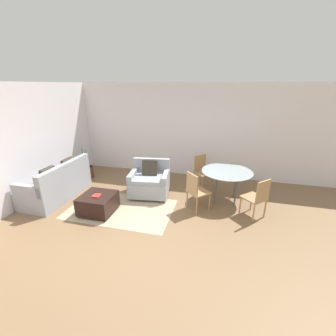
{
  "coord_description": "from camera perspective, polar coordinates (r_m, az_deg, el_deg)",
  "views": [
    {
      "loc": [
        1.51,
        -3.18,
        2.69
      ],
      "look_at": [
        0.23,
        1.86,
        0.75
      ],
      "focal_mm": 24.0,
      "sensor_mm": 36.0,
      "label": 1
    }
  ],
  "objects": [
    {
      "name": "dining_chair_far_left",
      "position": [
        6.2,
        8.61,
        -0.3
      ],
      "size": [
        0.59,
        0.59,
        0.9
      ],
      "color": "tan",
      "rests_on": "ground_plane"
    },
    {
      "name": "book_stack",
      "position": [
        5.13,
        -17.72,
        -6.69
      ],
      "size": [
        0.18,
        0.19,
        0.02
      ],
      "color": "#B72D28",
      "rests_on": "ottoman"
    },
    {
      "name": "wall_back",
      "position": [
        6.93,
        1.39,
        9.51
      ],
      "size": [
        12.0,
        0.06,
        2.75
      ],
      "color": "white",
      "rests_on": "ground_plane"
    },
    {
      "name": "ottoman",
      "position": [
        5.26,
        -17.33,
        -8.44
      ],
      "size": [
        0.71,
        0.7,
        0.42
      ],
      "color": "black",
      "rests_on": "ground_plane"
    },
    {
      "name": "tv_remote_primary",
      "position": [
        5.26,
        -17.88,
        -6.1
      ],
      "size": [
        0.14,
        0.13,
        0.01
      ],
      "color": "black",
      "rests_on": "ottoman"
    },
    {
      "name": "armchair",
      "position": [
        5.78,
        -4.67,
        -3.45
      ],
      "size": [
        1.06,
        0.96,
        0.9
      ],
      "color": "#999EA8",
      "rests_on": "ground_plane"
    },
    {
      "name": "dining_table",
      "position": [
        5.52,
        14.68,
        -1.53
      ],
      "size": [
        1.19,
        1.19,
        0.77
      ],
      "color": "#99A8AD",
      "rests_on": "ground_plane"
    },
    {
      "name": "area_rug",
      "position": [
        5.36,
        -11.86,
        -10.1
      ],
      "size": [
        2.37,
        1.44,
        0.01
      ],
      "color": "tan",
      "rests_on": "ground_plane"
    },
    {
      "name": "couch",
      "position": [
        6.27,
        -26.12,
        -3.98
      ],
      "size": [
        0.82,
        1.77,
        0.92
      ],
      "color": "#999EA8",
      "rests_on": "ground_plane"
    },
    {
      "name": "dining_chair_near_left",
      "position": [
        5.01,
        7.02,
        -5.39
      ],
      "size": [
        0.59,
        0.59,
        0.9
      ],
      "color": "tan",
      "rests_on": "ground_plane"
    },
    {
      "name": "dining_chair_near_right",
      "position": [
        5.05,
        21.85,
        -6.63
      ],
      "size": [
        0.59,
        0.59,
        0.9
      ],
      "color": "tan",
      "rests_on": "ground_plane"
    },
    {
      "name": "ground_plane",
      "position": [
        4.43,
        -9.28,
        -17.22
      ],
      "size": [
        20.0,
        20.0,
        0.0
      ],
      "primitive_type": "plane",
      "color": "brown"
    },
    {
      "name": "wall_left",
      "position": [
        6.6,
        -28.94,
        6.41
      ],
      "size": [
        0.06,
        12.0,
        2.75
      ],
      "color": "white",
      "rests_on": "ground_plane"
    },
    {
      "name": "potted_plant",
      "position": [
        7.33,
        -20.08,
        -0.55
      ],
      "size": [
        0.43,
        0.43,
        1.07
      ],
      "color": "brown",
      "rests_on": "ground_plane"
    }
  ]
}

